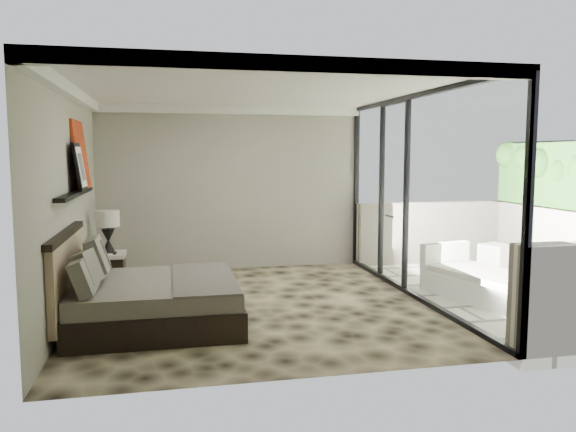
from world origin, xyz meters
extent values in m
plane|color=black|center=(0.00, 0.00, 0.00)|extent=(5.00, 5.00, 0.00)
cube|color=silver|center=(0.00, 0.00, 2.79)|extent=(4.50, 5.00, 0.02)
cube|color=gray|center=(0.00, 2.49, 1.40)|extent=(4.50, 0.02, 2.80)
cube|color=gray|center=(-2.24, 0.00, 1.40)|extent=(0.02, 5.00, 2.80)
cube|color=white|center=(2.25, 0.00, 1.40)|extent=(0.08, 5.00, 2.80)
cube|color=beige|center=(3.75, 0.00, -0.06)|extent=(3.00, 5.00, 0.12)
cube|color=black|center=(-2.18, 0.10, 1.50)|extent=(0.12, 2.20, 0.05)
cube|color=black|center=(-1.23, -0.59, 0.16)|extent=(1.88, 1.79, 0.32)
cube|color=#605B50|center=(-1.23, -0.59, 0.42)|extent=(1.82, 1.73, 0.20)
cube|color=#44413B|center=(-0.69, -0.59, 0.52)|extent=(0.72, 1.77, 0.03)
cube|color=#8D705A|center=(-2.20, -0.59, 0.63)|extent=(0.08, 1.89, 0.90)
cube|color=black|center=(-1.99, 1.48, 0.27)|extent=(0.61, 0.61, 0.53)
cone|color=black|center=(-1.96, 1.51, 0.61)|extent=(0.20, 0.20, 0.18)
cone|color=black|center=(-1.96, 1.51, 0.79)|extent=(0.20, 0.20, 0.18)
cylinder|color=beige|center=(-1.96, 1.51, 1.03)|extent=(0.35, 0.35, 0.24)
cube|color=#AA500E|center=(-2.19, 0.72, 1.97)|extent=(0.13, 0.90, 0.90)
cube|color=black|center=(-2.14, 0.24, 1.82)|extent=(0.11, 0.50, 0.60)
cube|color=silver|center=(4.42, 1.40, 0.22)|extent=(0.59, 0.59, 0.45)
cube|color=white|center=(3.16, -0.33, 0.15)|extent=(1.27, 1.87, 0.30)
cube|color=beige|center=(3.16, -0.33, 0.34)|extent=(1.20, 1.76, 0.09)
cube|color=white|center=(2.95, 0.44, 0.49)|extent=(0.86, 0.34, 0.37)
camera|label=1|loc=(-1.07, -7.15, 1.97)|focal=35.00mm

